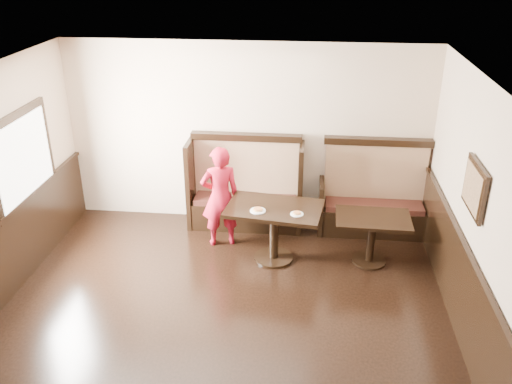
# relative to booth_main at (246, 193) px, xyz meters

# --- Properties ---
(ground) EXTENTS (7.00, 7.00, 0.00)m
(ground) POSITION_rel_booth_main_xyz_m (0.00, -3.30, -0.53)
(ground) COLOR black
(ground) RESTS_ON ground
(room_shell) EXTENTS (7.00, 7.00, 7.00)m
(room_shell) POSITION_rel_booth_main_xyz_m (-0.30, -3.01, 0.14)
(room_shell) COLOR tan
(room_shell) RESTS_ON ground
(booth_main) EXTENTS (1.75, 0.72, 1.45)m
(booth_main) POSITION_rel_booth_main_xyz_m (0.00, 0.00, 0.00)
(booth_main) COLOR black
(booth_main) RESTS_ON ground
(booth_neighbor) EXTENTS (1.65, 0.72, 1.45)m
(booth_neighbor) POSITION_rel_booth_main_xyz_m (1.95, -0.00, -0.05)
(booth_neighbor) COLOR black
(booth_neighbor) RESTS_ON ground
(table_main) EXTENTS (1.37, 0.96, 0.81)m
(table_main) POSITION_rel_booth_main_xyz_m (0.51, -1.00, 0.10)
(table_main) COLOR black
(table_main) RESTS_ON ground
(table_neighbor) EXTENTS (1.02, 0.68, 0.70)m
(table_neighbor) POSITION_rel_booth_main_xyz_m (1.85, -0.93, -0.01)
(table_neighbor) COLOR black
(table_neighbor) RESTS_ON ground
(child) EXTENTS (0.64, 0.51, 1.52)m
(child) POSITION_rel_booth_main_xyz_m (-0.29, -0.64, 0.23)
(child) COLOR #A51124
(child) RESTS_ON ground
(pizza_plate_left) EXTENTS (0.21, 0.21, 0.04)m
(pizza_plate_left) POSITION_rel_booth_main_xyz_m (0.30, -1.14, 0.30)
(pizza_plate_left) COLOR white
(pizza_plate_left) RESTS_ON table_main
(pizza_plate_right) EXTENTS (0.18, 0.18, 0.03)m
(pizza_plate_right) POSITION_rel_booth_main_xyz_m (0.82, -1.18, 0.30)
(pizza_plate_right) COLOR white
(pizza_plate_right) RESTS_ON table_main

